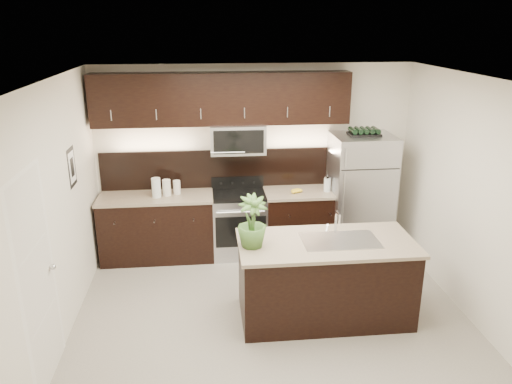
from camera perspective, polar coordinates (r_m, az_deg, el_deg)
The scene contains 12 objects.
ground at distance 5.97m, azimuth 1.79°, elevation -13.97°, with size 4.50×4.50×0.00m, color gray.
room_walls at distance 5.20m, azimuth 0.82°, elevation 1.62°, with size 4.52×4.02×2.71m.
counter_run at distance 7.21m, azimuth -3.56°, elevation -3.71°, with size 3.51×0.65×0.94m.
upper_fixtures at distance 6.89m, azimuth -3.68°, elevation 9.70°, with size 3.49×0.40×1.66m.
island at distance 5.79m, azimuth 7.87°, elevation -9.82°, with size 1.96×0.96×0.94m.
sink_faucet at distance 5.62m, azimuth 9.56°, elevation -5.32°, with size 0.84×0.50×0.28m.
refrigerator at distance 7.34m, azimuth 11.76°, elevation -0.30°, with size 0.84×0.76×1.75m, color #B2B2B7.
wine_rack at distance 7.10m, azimuth 12.26°, elevation 6.74°, with size 0.43×0.27×0.10m.
plant at distance 5.30m, azimuth -0.45°, elevation -3.41°, with size 0.32×0.32×0.57m, color #3A6026.
canisters at distance 7.02m, azimuth -10.46°, elevation 0.50°, with size 0.39×0.22×0.27m.
french_press at distance 7.16m, azimuth 8.15°, elevation 0.93°, with size 0.10×0.10×0.30m.
bananas at distance 7.06m, azimuth 4.25°, elevation 0.09°, with size 0.18×0.14×0.06m, color yellow.
Camera 1 is at (-0.70, -4.96, 3.24)m, focal length 35.00 mm.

